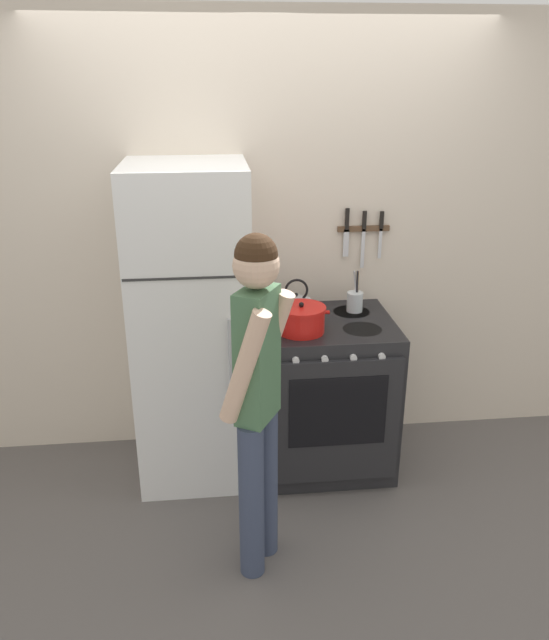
{
  "coord_description": "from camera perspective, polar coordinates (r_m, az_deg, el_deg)",
  "views": [
    {
      "loc": [
        -0.34,
        -3.54,
        2.22
      ],
      "look_at": [
        -0.01,
        -0.48,
        0.99
      ],
      "focal_mm": 35.0,
      "sensor_mm": 36.0,
      "label": 1
    }
  ],
  "objects": [
    {
      "name": "wall_knife_strip",
      "position": [
        3.74,
        8.09,
        8.33
      ],
      "size": [
        0.31,
        0.03,
        0.36
      ],
      "color": "brown"
    },
    {
      "name": "tea_kettle",
      "position": [
        3.6,
        2.03,
        1.47
      ],
      "size": [
        0.22,
        0.18,
        0.21
      ],
      "color": "silver",
      "rests_on": "stove_range"
    },
    {
      "name": "dutch_oven_pot",
      "position": [
        3.34,
        2.45,
        0.09
      ],
      "size": [
        0.31,
        0.27,
        0.17
      ],
      "color": "red",
      "rests_on": "stove_range"
    },
    {
      "name": "ground_plane",
      "position": [
        4.19,
        -0.52,
        -10.19
      ],
      "size": [
        14.0,
        14.0,
        0.0
      ],
      "primitive_type": "plane",
      "color": "#5B5654"
    },
    {
      "name": "stove_range",
      "position": [
        3.69,
        4.7,
        -6.7
      ],
      "size": [
        0.75,
        0.71,
        0.91
      ],
      "color": "#232326",
      "rests_on": "ground_plane"
    },
    {
      "name": "wall_back",
      "position": [
        3.71,
        -0.63,
        7.04
      ],
      "size": [
        10.0,
        0.06,
        2.55
      ],
      "color": "beige",
      "rests_on": "ground_plane"
    },
    {
      "name": "utensil_jar",
      "position": [
        3.67,
        7.37,
        1.76
      ],
      "size": [
        0.09,
        0.09,
        0.25
      ],
      "color": "silver",
      "rests_on": "stove_range"
    },
    {
      "name": "person",
      "position": [
        2.72,
        -1.56,
        -6.5
      ],
      "size": [
        0.37,
        0.4,
        1.63
      ],
      "rotation": [
        0.0,
        0.0,
        1.06
      ],
      "color": "#38425B",
      "rests_on": "ground_plane"
    },
    {
      "name": "refrigerator",
      "position": [
        3.48,
        -7.53,
        -0.75
      ],
      "size": [
        0.63,
        0.67,
        1.79
      ],
      "color": "white",
      "rests_on": "ground_plane"
    }
  ]
}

